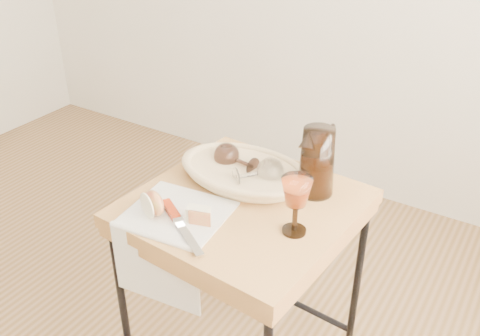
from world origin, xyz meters
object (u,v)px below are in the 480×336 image
Objects in this scene: wine_goblet at (296,206)px; table_knife at (180,223)px; goblet_lying_b at (256,174)px; goblet_lying_a at (238,160)px; bread_basket at (244,173)px; tea_towel at (178,213)px; side_table at (243,300)px; pitcher at (317,161)px; apple_half at (154,203)px.

wine_goblet is 0.30m from table_knife.
goblet_lying_a is at bearing 105.19° from goblet_lying_b.
goblet_lying_b is (0.05, -0.02, 0.03)m from bread_basket.
goblet_lying_b is (0.11, 0.22, 0.05)m from tea_towel.
tea_towel is 0.73× the size of bread_basket.
table_knife is (0.05, -0.05, 0.01)m from tea_towel.
wine_goblet is (0.31, 0.10, 0.08)m from tea_towel.
wine_goblet is at bearing 61.27° from table_knife.
side_table is 5.72× the size of goblet_lying_a.
goblet_lying_a is 0.54× the size of pitcher.
tea_towel is at bearing -144.65° from pitcher.
pitcher is 0.42m from table_knife.
goblet_lying_b is at bearing 94.73° from side_table.
goblet_lying_a reaches higher than table_knife.
tea_towel is 2.02× the size of goblet_lying_a.
goblet_lying_b is 0.31m from apple_half.
side_table is 5.75× the size of goblet_lying_b.
pitcher reaches higher than table_knife.
wine_goblet reaches higher than table_knife.
goblet_lying_b is at bearing 165.03° from goblet_lying_a.
apple_half is at bearing -172.51° from goblet_lying_b.
side_table is 0.50m from wine_goblet.
tea_towel is 0.42m from pitcher.
bread_basket reaches higher than tea_towel.
bread_basket is 2.79× the size of goblet_lying_b.
tea_towel is at bearing -129.27° from side_table.
tea_towel is 1.09× the size of pitcher.
apple_half reaches higher than bread_basket.
table_knife reaches higher than tea_towel.
wine_goblet is (0.04, -0.20, -0.02)m from pitcher.
goblet_lying_a is 0.25m from pitcher.
side_table is at bearing 44.52° from tea_towel.
wine_goblet reaches higher than goblet_lying_a.
tea_towel is 0.33m from wine_goblet.
apple_half is at bearing 84.93° from goblet_lying_a.
tea_towel is 0.25m from bread_basket.
goblet_lying_a is 0.31m from table_knife.
apple_half is at bearing -110.98° from bread_basket.
goblet_lying_b is (0.09, -0.04, -0.00)m from goblet_lying_a.
bread_basket is (0.06, 0.25, 0.02)m from tea_towel.
apple_half is at bearing -131.79° from side_table.
pitcher reaches higher than tea_towel.
table_knife is (0.02, -0.31, -0.04)m from goblet_lying_a.
wine_goblet is 0.65× the size of table_knife.
wine_goblet reaches higher than goblet_lying_b.
tea_towel is 1.62× the size of wine_goblet.
side_table is 2.06× the size of bread_basket.
pitcher is at bearing -162.09° from goblet_lying_a.
goblet_lying_b is at bearing -22.36° from bread_basket.
tea_towel is 0.07m from table_knife.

